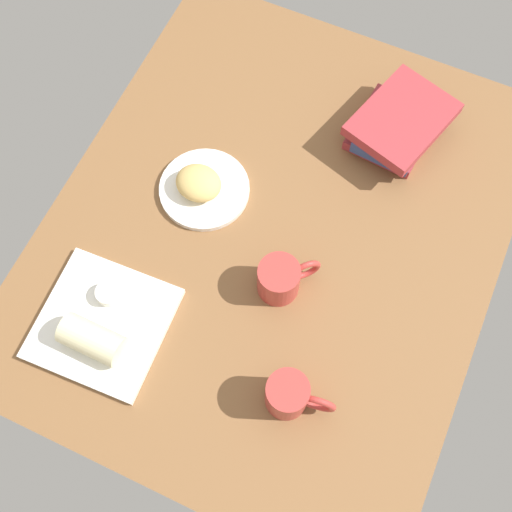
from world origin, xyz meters
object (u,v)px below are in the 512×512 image
Objects in this scene: round_plate at (204,189)px; coffee_mug at (290,395)px; sauce_cup at (108,294)px; book_stack at (397,125)px; scone_pastry at (199,183)px; breakfast_wrap at (92,340)px; square_plate at (103,323)px; second_mug at (281,279)px.

coffee_mug is at bearing -134.70° from round_plate.
book_stack is (58.35, -38.19, 1.44)cm from sauce_cup.
scone_pastry is 0.74× the size of coffee_mug.
book_stack reaches higher than scone_pastry.
sauce_cup is at bearing 14.06° from breakfast_wrap.
coffee_mug is (-33.07, -33.43, 4.29)cm from round_plate.
square_plate is 2.01× the size of breakfast_wrap.
second_mug reaches higher than square_plate.
second_mug is at bearing -119.67° from round_plate.
coffee_mug reaches higher than book_stack.
coffee_mug is at bearing -80.88° from breakfast_wrap.
second_mug is at bearing -117.69° from scone_pastry.
square_plate is 2.22× the size of second_mug.
square_plate is 73.64cm from book_stack.
book_stack reaches higher than breakfast_wrap.
breakfast_wrap is (-9.46, -2.25, 1.68)cm from sauce_cup.
square_plate is at bearing 171.67° from round_plate.
book_stack is at bearing -27.24° from breakfast_wrap.
sauce_cup is at bearing 169.11° from scone_pastry.
round_plate is 26.80cm from second_mug.
breakfast_wrap is (-38.01, 3.25, 0.79)cm from scone_pastry.
sauce_cup is (-29.18, 6.29, 2.30)cm from round_plate.
scone_pastry is at bearing -10.89° from sauce_cup.
scone_pastry is 47.17cm from coffee_mug.
square_plate is 38.72cm from coffee_mug.
round_plate is 43.39cm from book_stack.
sauce_cup reaches higher than round_plate.
square_plate is at bearing 172.84° from scone_pastry.
breakfast_wrap is 37.88cm from coffee_mug.
second_mug reaches higher than scone_pastry.
round_plate is at bearing -5.29° from breakfast_wrap.
round_plate is 47.22cm from coffee_mug.
second_mug is at bearing 168.19° from book_stack.
sauce_cup is at bearing 84.40° from coffee_mug.
round_plate is 1.60× the size of breakfast_wrap.
second_mug is (16.04, -29.34, 1.44)cm from sauce_cup.
second_mug is (-12.51, -23.85, 0.56)cm from scone_pastry.
round_plate is 39.05cm from breakfast_wrap.
book_stack is (29.17, -31.90, 3.74)cm from round_plate.
round_plate is at bearing -12.16° from sauce_cup.
round_plate is at bearing -8.33° from square_plate.
book_stack is 62.26cm from coffee_mug.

